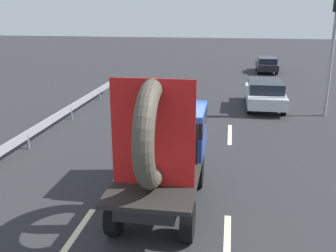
{
  "coord_description": "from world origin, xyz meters",
  "views": [
    {
      "loc": [
        1.68,
        -10.11,
        5.05
      ],
      "look_at": [
        0.05,
        0.09,
        1.91
      ],
      "focal_mm": 41.64,
      "sensor_mm": 36.0,
      "label": 1
    }
  ],
  "objects": [
    {
      "name": "lane_dash_left_far",
      "position": [
        -1.69,
        5.05,
        0.0
      ],
      "size": [
        0.16,
        2.65,
        0.01
      ],
      "primitive_type": "cube",
      "rotation": [
        0.0,
        0.0,
        1.57
      ],
      "color": "beige",
      "rests_on": "ground_plane"
    },
    {
      "name": "ground_plane",
      "position": [
        0.0,
        0.0,
        0.0
      ],
      "size": [
        120.0,
        120.0,
        0.0
      ],
      "primitive_type": "plane",
      "color": "#28282B"
    },
    {
      "name": "flatbed_truck",
      "position": [
        0.05,
        -0.52,
        1.68
      ],
      "size": [
        2.02,
        4.66,
        3.61
      ],
      "color": "black",
      "rests_on": "ground_plane"
    },
    {
      "name": "traffic_light",
      "position": [
        6.34,
        9.21,
        3.76
      ],
      "size": [
        0.42,
        0.36,
        5.77
      ],
      "color": "gray",
      "rests_on": "ground_plane"
    },
    {
      "name": "guardrail",
      "position": [
        -5.63,
        4.63,
        0.53
      ],
      "size": [
        0.1,
        16.42,
        0.71
      ],
      "color": "gray",
      "rests_on": "ground_plane"
    },
    {
      "name": "distant_sedan",
      "position": [
        3.54,
        10.39,
        0.77
      ],
      "size": [
        1.88,
        4.4,
        1.43
      ],
      "color": "black",
      "rests_on": "ground_plane"
    },
    {
      "name": "lane_dash_right_near",
      "position": [
        1.79,
        -2.66,
        0.0
      ],
      "size": [
        0.16,
        2.89,
        0.01
      ],
      "primitive_type": "cube",
      "rotation": [
        0.0,
        0.0,
        1.57
      ],
      "color": "beige",
      "rests_on": "ground_plane"
    },
    {
      "name": "oncoming_car",
      "position": [
        4.62,
        22.55,
        0.65
      ],
      "size": [
        1.58,
        3.7,
        1.21
      ],
      "color": "black",
      "rests_on": "ground_plane"
    },
    {
      "name": "lane_dash_left_near",
      "position": [
        -1.69,
        -2.61,
        0.0
      ],
      "size": [
        0.16,
        2.33,
        0.01
      ],
      "primitive_type": "cube",
      "rotation": [
        0.0,
        0.0,
        1.57
      ],
      "color": "beige",
      "rests_on": "ground_plane"
    },
    {
      "name": "lane_dash_right_far",
      "position": [
        1.79,
        5.52,
        0.0
      ],
      "size": [
        0.16,
        2.69,
        0.01
      ],
      "primitive_type": "cube",
      "rotation": [
        0.0,
        0.0,
        1.57
      ],
      "color": "beige",
      "rests_on": "ground_plane"
    }
  ]
}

